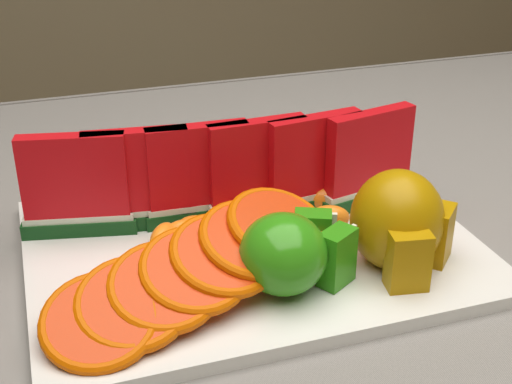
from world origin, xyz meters
The scene contains 10 objects.
table centered at (0.00, 0.00, 0.65)m, with size 1.40×0.90×0.75m.
tablecloth centered at (0.00, 0.00, 0.72)m, with size 1.53×1.03×0.20m.
platter centered at (0.00, 0.01, 0.76)m, with size 0.40×0.30×0.01m.
apple_cluster centered at (0.00, -0.07, 0.80)m, with size 0.10×0.09×0.07m.
pear_cluster centered at (0.10, -0.06, 0.81)m, with size 0.10×0.10×0.09m.
side_plate centered at (0.13, 0.23, 0.76)m, with size 0.23×0.23×0.01m.
watermelon_row centered at (-0.01, 0.06, 0.82)m, with size 0.39×0.07×0.10m.
orange_fan_front centered at (-0.08, -0.07, 0.80)m, with size 0.27×0.16×0.07m.
orange_fan_back centered at (-0.04, 0.13, 0.79)m, with size 0.24×0.10×0.04m.
tangerine_segments centered at (0.00, 0.02, 0.78)m, with size 0.21×0.07×0.03m.
Camera 1 is at (-0.18, -0.53, 1.10)m, focal length 50.00 mm.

